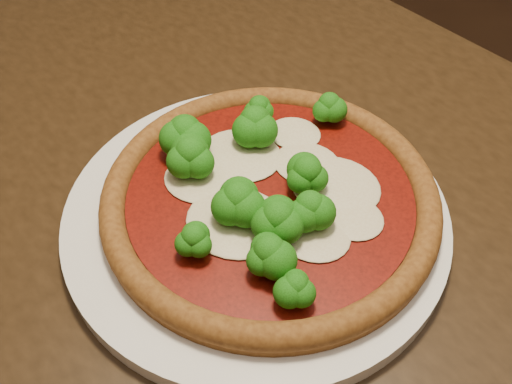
% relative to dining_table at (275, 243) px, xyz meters
% --- Properties ---
extents(dining_table, '(1.36, 1.12, 0.75)m').
position_rel_dining_table_xyz_m(dining_table, '(0.00, 0.00, 0.00)').
color(dining_table, black).
rests_on(dining_table, floor).
extents(plate, '(0.36, 0.36, 0.02)m').
position_rel_dining_table_xyz_m(plate, '(0.01, -0.06, 0.12)').
color(plate, silver).
rests_on(plate, dining_table).
extents(pizza, '(0.31, 0.31, 0.06)m').
position_rel_dining_table_xyz_m(pizza, '(0.01, -0.05, 0.14)').
color(pizza, brown).
rests_on(pizza, plate).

